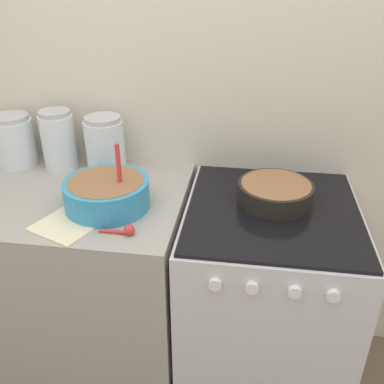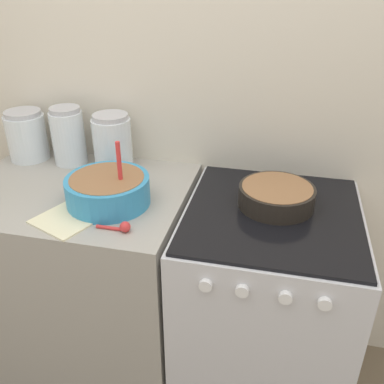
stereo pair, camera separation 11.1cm
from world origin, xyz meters
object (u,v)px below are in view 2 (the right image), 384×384
(baking_pan, at_px, (276,196))
(storage_jar_left, at_px, (27,138))
(stove, at_px, (263,307))
(storage_jar_right, at_px, (113,145))
(mixing_bowl, at_px, (108,189))
(storage_jar_middle, at_px, (69,140))

(baking_pan, relative_size, storage_jar_left, 1.25)
(stove, xyz_separation_m, baking_pan, (0.00, 0.05, 0.48))
(storage_jar_right, bearing_deg, baking_pan, -14.68)
(mixing_bowl, relative_size, storage_jar_middle, 1.22)
(mixing_bowl, xyz_separation_m, storage_jar_right, (-0.10, 0.30, 0.04))
(mixing_bowl, distance_m, storage_jar_middle, 0.43)
(stove, height_order, baking_pan, baking_pan)
(storage_jar_left, bearing_deg, storage_jar_right, 0.00)
(storage_jar_left, relative_size, storage_jar_right, 0.94)
(baking_pan, distance_m, storage_jar_middle, 0.91)
(mixing_bowl, bearing_deg, storage_jar_left, 148.99)
(stove, xyz_separation_m, storage_jar_right, (-0.68, 0.23, 0.54))
(mixing_bowl, height_order, storage_jar_left, mixing_bowl)
(storage_jar_middle, bearing_deg, mixing_bowl, -44.99)
(storage_jar_left, bearing_deg, baking_pan, -9.42)
(mixing_bowl, bearing_deg, storage_jar_right, 108.62)
(storage_jar_left, relative_size, storage_jar_middle, 0.88)
(stove, distance_m, storage_jar_middle, 1.07)
(baking_pan, bearing_deg, storage_jar_left, 170.58)
(baking_pan, bearing_deg, stove, -95.03)
(mixing_bowl, relative_size, baking_pan, 1.11)
(storage_jar_left, bearing_deg, storage_jar_middle, 0.00)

